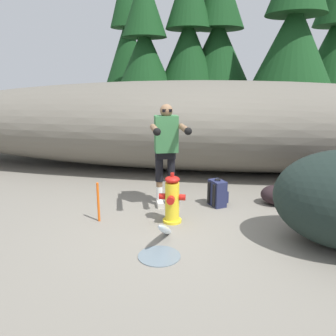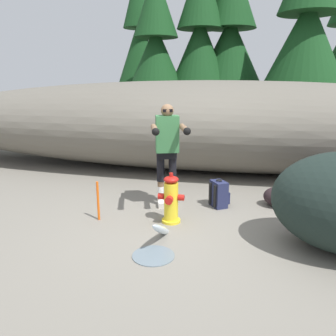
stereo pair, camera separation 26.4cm
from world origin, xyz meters
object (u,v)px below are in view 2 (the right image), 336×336
object	(u,v)px
spare_backpack	(219,194)
boulder_outlier	(279,197)
utility_worker	(167,143)
boulder_mid	(336,186)
fire_hydrant	(171,200)
survey_stake	(98,201)

from	to	relation	value
spare_backpack	boulder_outlier	world-z (taller)	spare_backpack
utility_worker	boulder_mid	bearing A→B (deg)	85.16
utility_worker	boulder_mid	xyz separation A→B (m)	(2.75, 0.62, -0.72)
fire_hydrant	boulder_mid	xyz separation A→B (m)	(2.55, 1.23, 0.01)
survey_stake	fire_hydrant	bearing A→B (deg)	7.58
fire_hydrant	boulder_outlier	size ratio (longest dim) A/B	1.47
boulder_outlier	boulder_mid	bearing A→B (deg)	11.88
utility_worker	boulder_mid	distance (m)	2.90
boulder_mid	fire_hydrant	bearing A→B (deg)	-154.28
boulder_outlier	survey_stake	xyz separation A→B (m)	(-2.73, -1.18, 0.14)
utility_worker	boulder_outlier	distance (m)	2.09
spare_backpack	survey_stake	size ratio (longest dim) A/B	0.78
spare_backpack	boulder_mid	size ratio (longest dim) A/B	0.51
fire_hydrant	boulder_mid	world-z (taller)	fire_hydrant
fire_hydrant	spare_backpack	xyz separation A→B (m)	(0.65, 0.80, -0.13)
spare_backpack	boulder_mid	distance (m)	1.95
utility_worker	boulder_outlier	size ratio (longest dim) A/B	3.29
boulder_outlier	spare_backpack	bearing A→B (deg)	-166.70
utility_worker	fire_hydrant	bearing A→B (deg)	-0.13
spare_backpack	boulder_mid	xyz separation A→B (m)	(1.90, 0.43, 0.14)
survey_stake	boulder_outlier	bearing A→B (deg)	23.44
spare_backpack	utility_worker	bearing A→B (deg)	159.79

